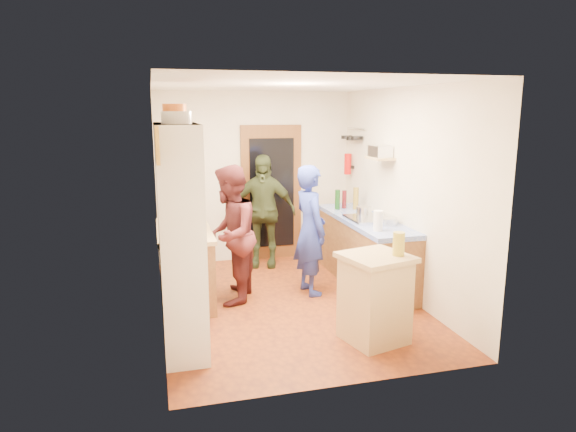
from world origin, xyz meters
name	(u,v)px	position (x,y,z in m)	size (l,w,h in m)	color
floor	(288,303)	(0.00, 0.00, -0.01)	(3.00, 4.00, 0.02)	#893C13
ceiling	(288,84)	(0.00, 0.00, 2.61)	(3.00, 4.00, 0.02)	silver
wall_back	(255,177)	(0.00, 2.01, 1.30)	(3.00, 0.02, 2.60)	silver
wall_front	(352,239)	(0.00, -2.01, 1.30)	(3.00, 0.02, 2.60)	silver
wall_left	(156,204)	(-1.51, 0.00, 1.30)	(0.02, 4.00, 2.60)	silver
wall_right	(404,193)	(1.51, 0.00, 1.30)	(0.02, 4.00, 2.60)	silver
door_frame	(271,193)	(0.25, 1.97, 1.05)	(0.95, 0.06, 2.10)	brown
door_glass	(272,193)	(0.25, 1.94, 1.05)	(0.70, 0.02, 1.70)	black
hutch_body	(180,238)	(-1.30, -0.80, 1.10)	(0.40, 1.20, 2.20)	white
hutch_top_shelf	(175,125)	(-1.30, -0.80, 2.18)	(0.40, 1.14, 0.04)	white
plate_stack	(177,118)	(-1.30, -1.08, 2.26)	(0.27, 0.27, 0.11)	white
orange_pot_a	(175,114)	(-1.30, -0.74, 2.29)	(0.22, 0.22, 0.18)	orange
orange_pot_b	(173,114)	(-1.30, -0.42, 2.28)	(0.18, 0.18, 0.16)	orange
left_counter_base	(185,266)	(-1.20, 0.45, 0.42)	(0.60, 1.40, 0.85)	brown
left_counter_top	(184,231)	(-1.20, 0.45, 0.88)	(0.64, 1.44, 0.05)	tan
toaster	(190,229)	(-1.15, 0.00, 1.00)	(0.26, 0.17, 0.20)	white
kettle	(180,224)	(-1.25, 0.32, 0.99)	(0.16, 0.16, 0.18)	white
orange_bowl	(189,222)	(-1.12, 0.62, 0.95)	(0.21, 0.21, 0.10)	orange
chopping_board	(183,220)	(-1.18, 0.94, 0.91)	(0.30, 0.22, 0.03)	tan
right_counter_base	(364,252)	(1.20, 0.50, 0.42)	(0.60, 2.20, 0.84)	brown
right_counter_top	(365,220)	(1.20, 0.50, 0.87)	(0.62, 2.22, 0.06)	#052BBB
hob	(370,219)	(1.20, 0.33, 0.92)	(0.55, 0.58, 0.04)	silver
pot_on_hob	(364,211)	(1.15, 0.42, 1.00)	(0.20, 0.20, 0.13)	silver
bottle_a	(337,200)	(1.05, 1.16, 1.04)	(0.07, 0.07, 0.29)	#143F14
bottle_b	(344,199)	(1.18, 1.22, 1.03)	(0.07, 0.07, 0.26)	#591419
bottle_c	(356,198)	(1.31, 1.10, 1.06)	(0.08, 0.08, 0.32)	olive
paper_towel	(378,221)	(1.05, -0.25, 1.02)	(0.11, 0.11, 0.25)	white
mixing_bowl	(387,221)	(1.30, 0.02, 0.95)	(0.25, 0.25, 0.10)	silver
island_base	(375,301)	(0.58, -1.24, 0.43)	(0.55, 0.55, 0.86)	tan
island_top	(376,257)	(0.58, -1.24, 0.89)	(0.62, 0.62, 0.05)	tan
cutting_board	(369,256)	(0.52, -1.20, 0.90)	(0.35, 0.28, 0.02)	white
oil_jar	(399,244)	(0.78, -1.31, 1.03)	(0.12, 0.12, 0.24)	#AD9E2D
pan_rail	(356,128)	(1.46, 1.52, 2.05)	(0.02, 0.02, 0.65)	silver
pan_hang_a	(357,138)	(1.40, 1.35, 1.92)	(0.18, 0.18, 0.05)	black
pan_hang_b	(351,138)	(1.40, 1.55, 1.90)	(0.16, 0.16, 0.05)	black
pan_hang_c	(347,137)	(1.40, 1.75, 1.91)	(0.17, 0.17, 0.05)	black
wall_shelf	(380,158)	(1.37, 0.45, 1.70)	(0.26, 0.42, 0.03)	tan
radio	(380,151)	(1.37, 0.45, 1.79)	(0.22, 0.30, 0.15)	silver
ext_bracket	(351,167)	(1.47, 1.70, 1.45)	(0.06, 0.10, 0.04)	black
fire_extinguisher	(348,164)	(1.41, 1.70, 1.50)	(0.11, 0.11, 0.32)	red
picture_frame	(157,145)	(-1.48, -1.55, 2.05)	(0.03, 0.25, 0.30)	gold
person_hob	(313,230)	(0.40, 0.27, 0.83)	(0.60, 0.40, 1.66)	#27369A
person_left	(233,234)	(-0.62, 0.26, 0.84)	(0.82, 0.64, 1.69)	#4C1C1E
person_back	(263,211)	(0.04, 1.59, 0.84)	(0.99, 0.41, 1.69)	#2E371E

